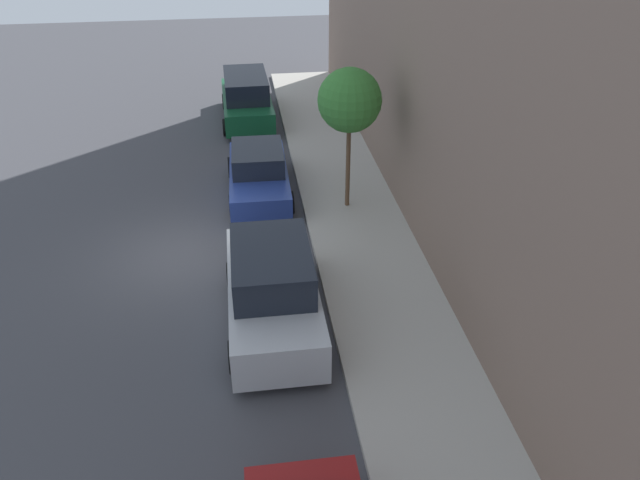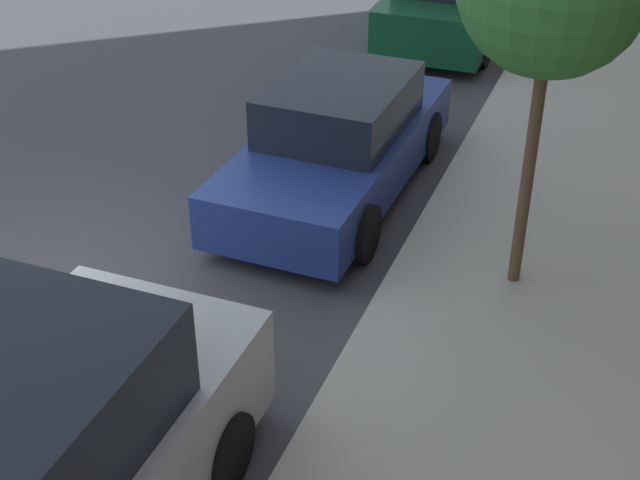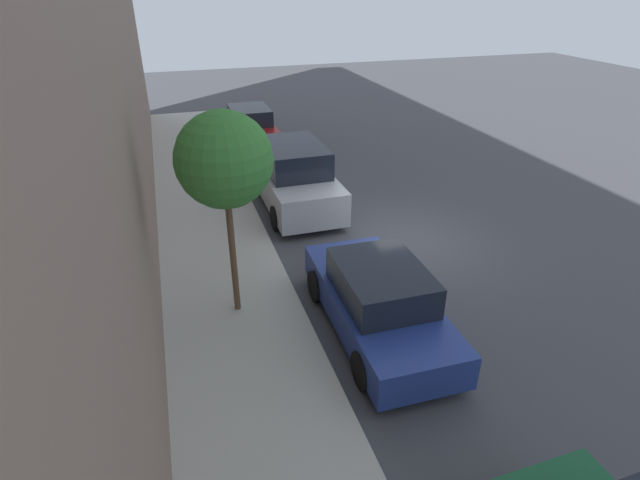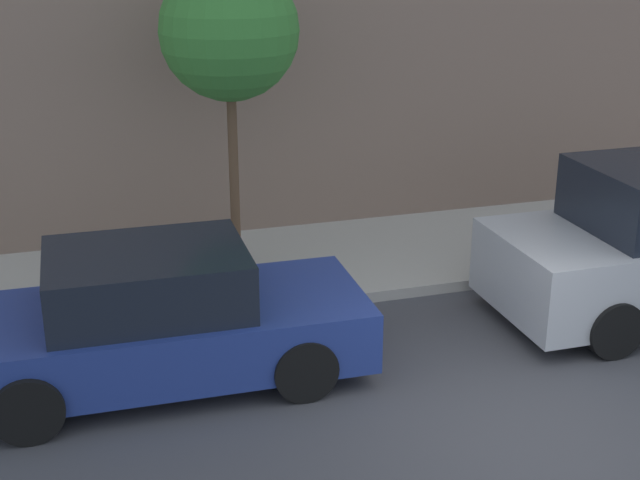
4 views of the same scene
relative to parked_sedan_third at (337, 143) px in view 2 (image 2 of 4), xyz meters
The scene contains 3 objects.
ground_plane 4.09m from the parked_sedan_third, 123.67° to the right, with size 60.00×60.00×0.00m, color #424247.
sidewalk 4.36m from the parked_sedan_third, 50.98° to the right, with size 2.88×32.00×0.15m.
parked_sedan_third is the anchor object (origin of this frame).
Camera 2 is at (5.78, -6.43, 5.75)m, focal length 50.00 mm.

